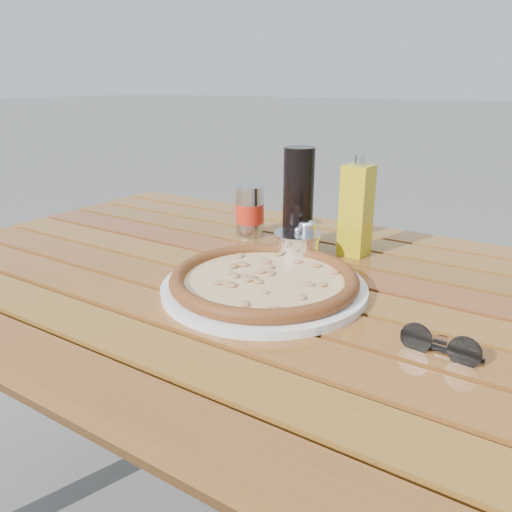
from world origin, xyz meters
The scene contains 10 objects.
table centered at (0.00, 0.00, 0.67)m, with size 1.40×0.90×0.75m.
plate centered at (0.07, -0.06, 0.76)m, with size 0.36×0.36×0.01m, color white.
pizza centered at (0.07, -0.06, 0.77)m, with size 0.38×0.38×0.03m.
pepper_shaker centered at (0.00, 0.19, 0.79)m, with size 0.07×0.07×0.08m.
oregano_shaker centered at (0.05, 0.14, 0.79)m, with size 0.06×0.06×0.08m.
dark_bottle centered at (0.00, 0.19, 0.86)m, with size 0.07×0.07×0.22m, color black.
soda_can centered at (-0.14, 0.21, 0.81)m, with size 0.08×0.08×0.12m.
olive_oil_cruet centered at (0.12, 0.21, 0.85)m, with size 0.06×0.06×0.21m.
parmesan_tin centered at (0.04, 0.12, 0.78)m, with size 0.10×0.10×0.07m.
sunglasses centered at (0.38, -0.12, 0.77)m, with size 0.11×0.03×0.04m.
Camera 1 is at (0.49, -0.74, 1.10)m, focal length 35.00 mm.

